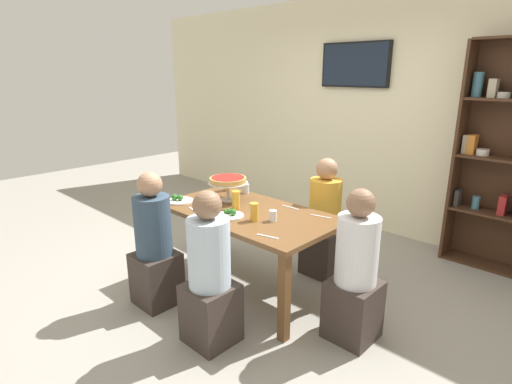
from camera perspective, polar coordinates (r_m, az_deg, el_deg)
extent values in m
plane|color=gray|center=(3.86, -1.05, -13.10)|extent=(12.00, 12.00, 0.00)
cube|color=beige|center=(5.18, 16.50, 10.21)|extent=(8.00, 0.12, 2.80)
cube|color=brown|center=(3.56, -1.11, -2.96)|extent=(1.58, 0.87, 0.04)
cube|color=brown|center=(4.00, -12.46, -6.78)|extent=(0.07, 0.07, 0.70)
cube|color=brown|center=(3.02, 3.97, -14.55)|extent=(0.07, 0.07, 0.70)
cube|color=brown|center=(4.43, -4.42, -4.14)|extent=(0.07, 0.07, 0.70)
cube|color=brown|center=(3.56, 11.83, -9.78)|extent=(0.07, 0.07, 0.70)
cube|color=#422819|center=(4.63, 26.52, 4.72)|extent=(0.03, 0.30, 2.20)
cube|color=#422819|center=(4.82, 30.96, -9.16)|extent=(1.04, 0.28, 0.02)
cube|color=#422819|center=(4.63, 31.95, -2.96)|extent=(1.04, 0.28, 0.02)
cube|color=#3D3838|center=(4.71, 26.49, -0.67)|extent=(0.04, 0.13, 0.17)
cylinder|color=#3D7084|center=(4.67, 28.46, -1.30)|extent=(0.07, 0.07, 0.13)
cube|color=maroon|center=(4.61, 31.35, -1.56)|extent=(0.06, 0.13, 0.19)
cube|color=#B2A88E|center=(4.59, 27.37, 6.02)|extent=(0.04, 0.11, 0.18)
cube|color=orange|center=(4.57, 28.08, 5.93)|extent=(0.07, 0.13, 0.19)
cylinder|color=silver|center=(4.56, 29.21, 4.91)|extent=(0.12, 0.12, 0.06)
cylinder|color=#3D7084|center=(4.53, 28.65, 13.09)|extent=(0.09, 0.09, 0.23)
cube|color=#B2A88E|center=(4.50, 30.34, 12.46)|extent=(0.07, 0.11, 0.17)
cylinder|color=beige|center=(4.48, 31.41, 11.54)|extent=(0.11, 0.11, 0.05)
cube|color=black|center=(5.21, 13.73, 16.96)|extent=(0.89, 0.05, 0.52)
cube|color=#192333|center=(5.19, 13.58, 16.97)|extent=(0.85, 0.01, 0.48)
cube|color=#382D28|center=(4.06, 9.36, -8.18)|extent=(0.34, 0.34, 0.45)
cylinder|color=gold|center=(3.89, 9.68, -1.80)|extent=(0.30, 0.30, 0.50)
sphere|color=#A87A5B|center=(3.80, 9.93, 3.23)|extent=(0.20, 0.20, 0.20)
cube|color=#382D28|center=(3.19, 13.41, -15.74)|extent=(0.34, 0.34, 0.45)
cylinder|color=silver|center=(2.97, 14.01, -7.93)|extent=(0.30, 0.30, 0.50)
sphere|color=#846047|center=(2.85, 14.50, -1.49)|extent=(0.20, 0.20, 0.20)
cube|color=#382D28|center=(3.62, -13.75, -11.65)|extent=(0.34, 0.34, 0.45)
cylinder|color=#33475B|center=(3.43, -14.29, -4.61)|extent=(0.30, 0.30, 0.50)
sphere|color=#A87A5B|center=(3.32, -14.71, 1.04)|extent=(0.20, 0.20, 0.20)
cube|color=#382D28|center=(3.09, -6.33, -16.50)|extent=(0.34, 0.34, 0.45)
cylinder|color=silver|center=(2.86, -6.62, -8.48)|extent=(0.30, 0.30, 0.50)
sphere|color=#846047|center=(2.73, -6.86, -1.81)|extent=(0.20, 0.20, 0.20)
cylinder|color=silver|center=(3.84, -3.90, -1.10)|extent=(0.15, 0.15, 0.01)
cylinder|color=silver|center=(3.82, -3.93, 0.11)|extent=(0.03, 0.03, 0.16)
cylinder|color=silver|center=(3.79, -3.95, 1.31)|extent=(0.37, 0.37, 0.01)
cylinder|color=tan|center=(3.79, -3.96, 1.70)|extent=(0.34, 0.34, 0.05)
cylinder|color=maroon|center=(3.78, -3.97, 2.07)|extent=(0.31, 0.31, 0.00)
cylinder|color=white|center=(3.87, -10.59, -1.23)|extent=(0.25, 0.25, 0.01)
sphere|color=#2D7028|center=(3.87, -11.36, -0.71)|extent=(0.06, 0.06, 0.06)
sphere|color=#2D7028|center=(3.85, -10.58, -0.78)|extent=(0.05, 0.05, 0.05)
sphere|color=#2D7028|center=(3.89, -11.39, -0.79)|extent=(0.04, 0.04, 0.04)
cylinder|color=white|center=(3.42, -3.72, -3.33)|extent=(0.24, 0.24, 0.01)
sphere|color=#2D7028|center=(3.44, -4.28, -2.75)|extent=(0.04, 0.04, 0.04)
sphere|color=#2D7028|center=(3.40, -3.23, -2.83)|extent=(0.06, 0.06, 0.06)
sphere|color=#2D7028|center=(3.44, -3.79, -2.70)|extent=(0.04, 0.04, 0.04)
cylinder|color=gold|center=(3.58, -2.85, -1.13)|extent=(0.07, 0.07, 0.16)
cylinder|color=gold|center=(4.16, -4.07, 1.20)|extent=(0.07, 0.07, 0.14)
cylinder|color=gold|center=(3.30, -0.27, -2.80)|extent=(0.07, 0.07, 0.15)
cylinder|color=white|center=(4.06, -1.45, 0.49)|extent=(0.07, 0.07, 0.09)
cylinder|color=white|center=(3.30, 2.38, -3.34)|extent=(0.06, 0.06, 0.09)
cube|color=silver|center=(3.61, -8.83, -2.51)|extent=(0.18, 0.07, 0.00)
cube|color=silver|center=(3.64, 4.88, -2.17)|extent=(0.18, 0.02, 0.00)
cube|color=silver|center=(3.00, 1.65, -6.25)|extent=(0.18, 0.06, 0.00)
cube|color=silver|center=(3.45, 9.05, -3.39)|extent=(0.18, 0.06, 0.00)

